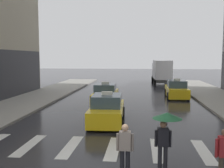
{
  "coord_description": "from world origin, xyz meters",
  "views": [
    {
      "loc": [
        1.03,
        -7.29,
        3.7
      ],
      "look_at": [
        -0.59,
        8.0,
        2.14
      ],
      "focal_mm": 41.57,
      "sensor_mm": 36.0,
      "label": 1
    }
  ],
  "objects": [
    {
      "name": "crosswalk_markings",
      "position": [
        -0.0,
        3.0,
        0.0
      ],
      "size": [
        11.3,
        2.8,
        0.01
      ],
      "color": "silver",
      "rests_on": "ground"
    },
    {
      "name": "taxi_second",
      "position": [
        -1.67,
        13.23,
        0.72
      ],
      "size": [
        1.98,
        4.57,
        1.8
      ],
      "color": "yellow",
      "rests_on": "ground"
    },
    {
      "name": "pedestrian_with_umbrella",
      "position": [
        1.9,
        1.09,
        1.52
      ],
      "size": [
        0.96,
        0.96,
        1.94
      ],
      "color": "black",
      "rests_on": "ground"
    },
    {
      "name": "taxi_lead",
      "position": [
        -0.78,
        7.19,
        0.72
      ],
      "size": [
        2.05,
        4.6,
        1.8
      ],
      "color": "yellow",
      "rests_on": "ground"
    },
    {
      "name": "box_truck",
      "position": [
        4.11,
        29.73,
        1.85
      ],
      "size": [
        2.39,
        7.58,
        3.35
      ],
      "color": "#2D2D2D",
      "rests_on": "ground"
    },
    {
      "name": "pedestrian_plain_coat",
      "position": [
        0.61,
        0.59,
        0.94
      ],
      "size": [
        0.55,
        0.24,
        1.65
      ],
      "color": "black",
      "rests_on": "ground"
    },
    {
      "name": "taxi_third",
      "position": [
        4.49,
        17.19,
        0.72
      ],
      "size": [
        1.98,
        4.56,
        1.8
      ],
      "color": "yellow",
      "rests_on": "ground"
    }
  ]
}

